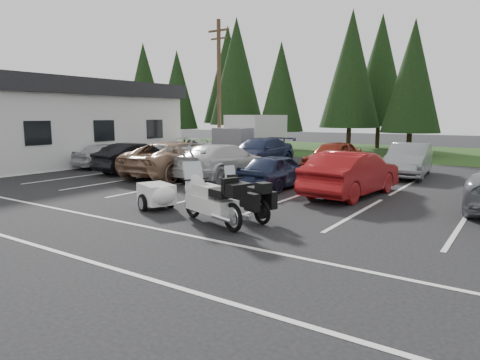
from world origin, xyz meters
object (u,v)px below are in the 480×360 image
car_far_0 (186,149)px  car_far_3 (409,160)px  box_truck (249,137)px  car_near_3 (224,161)px  adventure_motorcycle (245,193)px  utility_pole (219,87)px  car_near_2 (179,159)px  car_near_0 (109,155)px  car_near_4 (277,171)px  touring_motorcycle (211,194)px  cargo_trailer (156,196)px  car_far_2 (333,156)px  building (37,122)px  car_far_1 (259,152)px  car_near_1 (137,158)px  car_near_5 (352,174)px

car_far_0 → car_far_3: 13.51m
box_truck → car_near_3: box_truck is taller
car_near_3 → adventure_motorcycle: bearing=132.0°
utility_pole → car_near_2: 9.54m
car_far_3 → utility_pole: bearing=166.3°
car_near_0 → car_near_3: 7.91m
box_truck → car_far_0: (-2.92, -2.88, -0.72)m
car_near_4 → touring_motorcycle: 6.23m
cargo_trailer → car_far_2: bearing=107.6°
building → car_far_3: building is taller
adventure_motorcycle → car_near_2: bearing=163.7°
car_near_2 → adventure_motorcycle: bearing=140.7°
utility_pole → car_far_1: size_ratio=1.65×
box_truck → touring_motorcycle: (8.43, -14.85, -0.65)m
car_near_1 → car_far_0: car_near_1 is taller
car_near_2 → touring_motorcycle: car_near_2 is taller
utility_pole → cargo_trailer: utility_pole is taller
car_near_1 → car_near_5: size_ratio=0.93×
car_far_1 → adventure_motorcycle: 12.82m
building → utility_pole: bearing=45.0°
building → car_far_3: (20.59, 6.04, -1.67)m
car_near_5 → cargo_trailer: 6.93m
cargo_trailer → car_near_4: bearing=99.8°
building → car_far_2: 17.95m
car_near_4 → cargo_trailer: bearing=81.2°
touring_motorcycle → car_far_3: bearing=98.8°
car_far_1 → cargo_trailer: bearing=-71.7°
building → box_truck: 13.16m
car_far_0 → car_far_2: bearing=0.5°
car_far_2 → cargo_trailer: (-0.85, -12.10, -0.37)m
car_near_4 → building: bearing=2.0°
building → car_far_1: building is taller
car_near_0 → car_far_2: bearing=-153.0°
car_near_0 → car_near_2: car_near_2 is taller
car_near_0 → car_near_1: bearing=167.5°
building → car_near_0: bearing=5.9°
car_far_1 → adventure_motorcycle: bearing=-58.4°
box_truck → car_near_4: size_ratio=1.40×
cargo_trailer → car_far_1: bearing=128.1°
car_near_3 → car_far_1: car_near_3 is taller
car_near_5 → cargo_trailer: car_near_5 is taller
car_far_3 → car_far_2: bearing=171.4°
car_near_5 → car_near_0: bearing=2.2°
car_near_2 → car_far_3: size_ratio=1.26×
utility_pole → car_far_2: size_ratio=1.99×
car_near_1 → cargo_trailer: (7.11, -5.78, -0.35)m
cargo_trailer → adventure_motorcycle: size_ratio=0.72×
car_near_3 → car_far_1: 5.29m
box_truck → car_near_5: 13.37m
utility_pole → touring_motorcycle: size_ratio=3.10×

